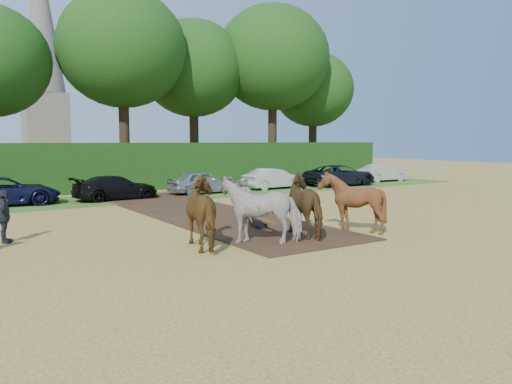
% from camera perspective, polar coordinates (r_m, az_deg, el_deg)
% --- Properties ---
extents(ground, '(120.00, 120.00, 0.00)m').
position_cam_1_polar(ground, '(14.99, 0.64, -6.14)').
color(ground, gold).
rests_on(ground, ground).
extents(earth_strip, '(4.50, 17.00, 0.05)m').
position_cam_1_polar(earth_strip, '(21.70, -6.31, -2.36)').
color(earth_strip, '#472D1C').
rests_on(earth_strip, ground).
extents(grass_verge, '(50.00, 5.00, 0.03)m').
position_cam_1_polar(grass_verge, '(27.61, -15.66, -0.80)').
color(grass_verge, '#38601E').
rests_on(grass_verge, ground).
extents(hedgerow, '(46.00, 1.60, 3.00)m').
position_cam_1_polar(hedgerow, '(31.80, -18.16, 2.66)').
color(hedgerow, '#14380F').
rests_on(hedgerow, ground).
extents(spectator_far, '(0.65, 1.03, 1.63)m').
position_cam_1_polar(spectator_far, '(17.04, -26.83, -2.53)').
color(spectator_far, '#23262F').
rests_on(spectator_far, ground).
extents(plough_team, '(7.05, 4.91, 2.08)m').
position_cam_1_polar(plough_team, '(15.90, 3.32, -1.69)').
color(plough_team, brown).
rests_on(plough_team, ground).
extents(parked_cars, '(41.59, 3.33, 1.46)m').
position_cam_1_polar(parked_cars, '(28.53, -10.08, 0.90)').
color(parked_cars, silver).
rests_on(parked_cars, ground).
extents(treeline, '(48.70, 10.60, 14.21)m').
position_cam_1_polar(treeline, '(34.99, -22.72, 15.05)').
color(treeline, '#382616').
rests_on(treeline, ground).
extents(church, '(5.20, 5.20, 27.00)m').
position_cam_1_polar(church, '(69.11, -23.22, 14.24)').
color(church, slate).
rests_on(church, ground).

